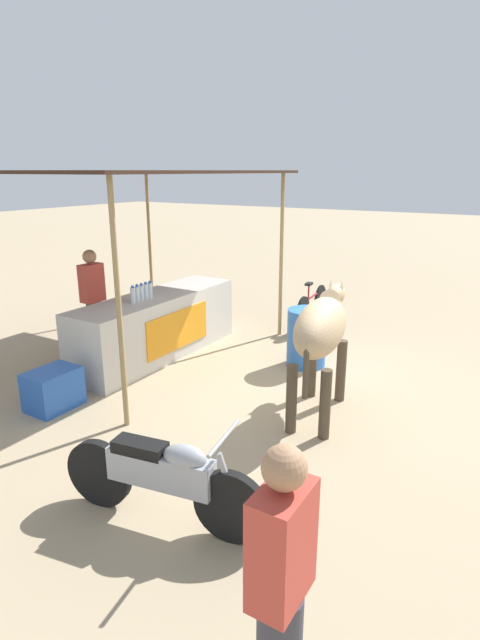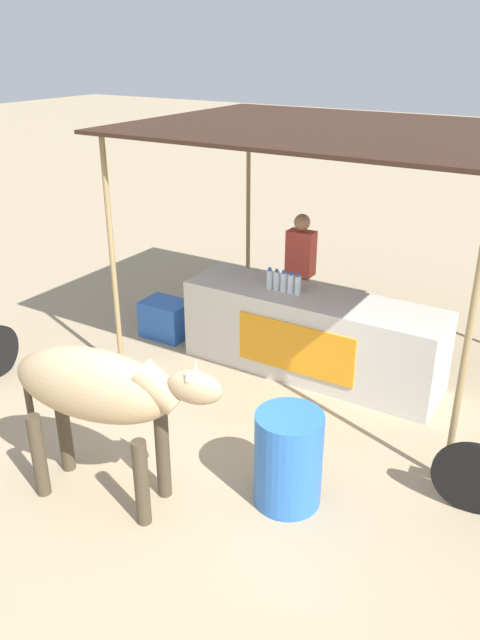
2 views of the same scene
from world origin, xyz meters
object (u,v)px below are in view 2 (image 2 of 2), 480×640
(cooler_box, at_px, (166,319))
(cow, at_px, (100,391))
(water_barrel, at_px, (288,459))
(stall_counter, at_px, (311,335))
(vendor_behind_counter, at_px, (300,277))

(cooler_box, height_order, cow, cow)
(cooler_box, relative_size, water_barrel, 0.71)
(water_barrel, bearing_deg, stall_counter, 111.08)
(cow, bearing_deg, cooler_box, 119.07)
(water_barrel, bearing_deg, vendor_behind_counter, 115.24)
(cooler_box, bearing_deg, vendor_behind_counter, 29.64)
(vendor_behind_counter, height_order, cow, vendor_behind_counter)
(stall_counter, bearing_deg, cow, -99.86)
(stall_counter, bearing_deg, vendor_behind_counter, 125.47)
(water_barrel, bearing_deg, cow, -150.44)
(cooler_box, height_order, water_barrel, water_barrel)
(stall_counter, relative_size, water_barrel, 3.56)
(cooler_box, xyz_separation_m, cow, (1.53, -2.76, 0.79))
(water_barrel, height_order, cow, cow)
(cooler_box, bearing_deg, stall_counter, 2.74)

